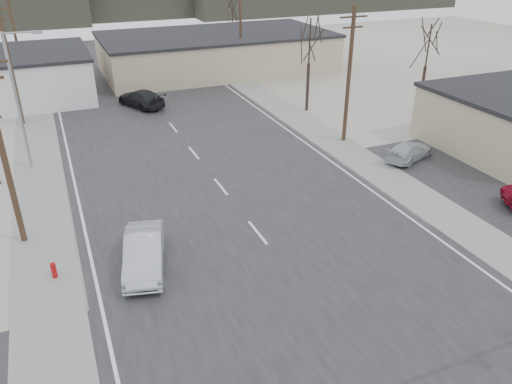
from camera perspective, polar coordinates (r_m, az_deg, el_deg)
ground at (r=21.08m, az=9.01°, el=-15.27°), size 140.00×140.00×0.00m
main_road at (r=32.51m, az=-4.63°, el=1.32°), size 18.00×110.00×0.05m
cross_road at (r=21.07m, az=9.02°, el=-15.23°), size 90.00×10.00×0.04m
sidewalk_left at (r=35.85m, az=-23.58°, el=1.57°), size 3.00×90.00×0.06m
sidewalk_right at (r=40.77m, az=7.40°, el=6.63°), size 3.00×90.00×0.06m
fire_hydrant at (r=25.01m, az=-22.11°, el=-8.26°), size 0.24×0.24×0.87m
building_right_far at (r=61.17m, az=-4.51°, el=15.69°), size 26.30×14.30×4.30m
upole_left_b at (r=26.59m, az=-27.07°, el=4.54°), size 2.20×0.30×10.00m
upole_left_c at (r=45.88m, az=-26.33°, el=13.20°), size 2.20×0.30×10.00m
upole_left_d at (r=65.59m, az=-26.01°, el=16.70°), size 2.20×0.30×10.00m
upole_right_a at (r=38.10m, az=10.59°, el=13.14°), size 2.20×0.30×10.00m
upole_right_b at (r=57.42m, az=-1.79°, el=18.13°), size 2.20×0.30×10.00m
streetlight_main at (r=36.13m, az=-25.46°, el=10.03°), size 2.40×0.25×9.00m
tree_right_mid at (r=45.17m, az=6.15°, el=16.48°), size 3.74×3.74×8.33m
tree_right_far at (r=69.72m, az=-2.73°, el=19.98°), size 3.52×3.52×7.84m
tree_lot at (r=47.40m, az=19.08°, el=15.28°), size 3.52×3.52×7.84m
sedan_crossing at (r=24.23m, az=-12.69°, el=-6.77°), size 2.84×5.21×1.63m
car_far_a at (r=48.28m, az=-13.00°, el=10.40°), size 4.17×5.77×1.55m
car_far_b at (r=73.59m, az=-21.36°, el=14.81°), size 2.05×4.24×1.40m
car_parked_silver at (r=36.95m, az=17.09°, el=4.50°), size 4.70×3.30×1.26m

